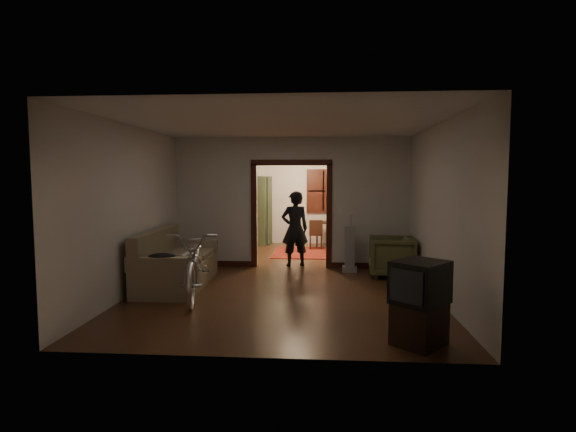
# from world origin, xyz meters

# --- Properties ---
(floor) EXTENTS (5.00, 8.50, 0.01)m
(floor) POSITION_xyz_m (0.00, 0.00, 0.00)
(floor) COLOR #331C10
(floor) RESTS_ON ground
(ceiling) EXTENTS (5.00, 8.50, 0.01)m
(ceiling) POSITION_xyz_m (0.00, 0.00, 2.80)
(ceiling) COLOR white
(ceiling) RESTS_ON floor
(wall_back) EXTENTS (5.00, 0.02, 2.80)m
(wall_back) POSITION_xyz_m (0.00, 4.25, 1.40)
(wall_back) COLOR beige
(wall_back) RESTS_ON floor
(wall_left) EXTENTS (0.02, 8.50, 2.80)m
(wall_left) POSITION_xyz_m (-2.50, 0.00, 1.40)
(wall_left) COLOR beige
(wall_left) RESTS_ON floor
(wall_right) EXTENTS (0.02, 8.50, 2.80)m
(wall_right) POSITION_xyz_m (2.50, 0.00, 1.40)
(wall_right) COLOR beige
(wall_right) RESTS_ON floor
(partition_wall) EXTENTS (5.00, 0.14, 2.80)m
(partition_wall) POSITION_xyz_m (0.00, 0.75, 1.40)
(partition_wall) COLOR beige
(partition_wall) RESTS_ON floor
(door_casing) EXTENTS (1.74, 0.20, 2.32)m
(door_casing) POSITION_xyz_m (0.00, 0.75, 1.10)
(door_casing) COLOR #33120B
(door_casing) RESTS_ON floor
(far_window) EXTENTS (0.98, 0.06, 1.28)m
(far_window) POSITION_xyz_m (0.70, 4.21, 1.55)
(far_window) COLOR black
(far_window) RESTS_ON wall_back
(chandelier) EXTENTS (0.24, 0.24, 0.24)m
(chandelier) POSITION_xyz_m (0.00, 2.50, 2.35)
(chandelier) COLOR #FFE0A5
(chandelier) RESTS_ON ceiling
(light_switch) EXTENTS (0.08, 0.01, 0.12)m
(light_switch) POSITION_xyz_m (1.05, 0.68, 1.25)
(light_switch) COLOR silver
(light_switch) RESTS_ON partition_wall
(sofa) EXTENTS (1.03, 2.20, 1.00)m
(sofa) POSITION_xyz_m (-1.93, -1.13, 0.50)
(sofa) COLOR #6C6448
(sofa) RESTS_ON floor
(rolled_paper) EXTENTS (0.11, 0.87, 0.11)m
(rolled_paper) POSITION_xyz_m (-1.83, -0.83, 0.53)
(rolled_paper) COLOR beige
(rolled_paper) RESTS_ON sofa
(jacket) EXTENTS (0.46, 0.35, 0.14)m
(jacket) POSITION_xyz_m (-1.88, -2.04, 0.68)
(jacket) COLOR black
(jacket) RESTS_ON sofa
(bicycle) EXTENTS (1.15, 2.22, 1.11)m
(bicycle) POSITION_xyz_m (-1.39, -1.88, 0.55)
(bicycle) COLOR silver
(bicycle) RESTS_ON floor
(armchair) EXTENTS (0.94, 0.92, 0.80)m
(armchair) POSITION_xyz_m (2.02, -0.09, 0.40)
(armchair) COLOR brown
(armchair) RESTS_ON floor
(tv_stand) EXTENTS (0.72, 0.72, 0.48)m
(tv_stand) POSITION_xyz_m (1.78, -3.73, 0.24)
(tv_stand) COLOR black
(tv_stand) RESTS_ON floor
(crt_tv) EXTENTS (0.76, 0.77, 0.49)m
(crt_tv) POSITION_xyz_m (1.78, -3.73, 0.74)
(crt_tv) COLOR black
(crt_tv) RESTS_ON tv_stand
(vacuum) EXTENTS (0.32, 0.28, 0.95)m
(vacuum) POSITION_xyz_m (1.23, 0.29, 0.48)
(vacuum) COLOR gray
(vacuum) RESTS_ON floor
(person) EXTENTS (0.69, 0.56, 1.65)m
(person) POSITION_xyz_m (0.07, 0.83, 0.82)
(person) COLOR black
(person) RESTS_ON floor
(oriental_rug) EXTENTS (1.42, 1.86, 0.01)m
(oriental_rug) POSITION_xyz_m (0.13, 2.58, 0.01)
(oriental_rug) COLOR maroon
(oriental_rug) RESTS_ON floor
(locker) EXTENTS (1.09, 0.77, 1.98)m
(locker) POSITION_xyz_m (-1.34, 3.95, 0.99)
(locker) COLOR #2A3721
(locker) RESTS_ON floor
(globe) EXTENTS (0.27, 0.27, 0.27)m
(globe) POSITION_xyz_m (-1.34, 3.95, 1.94)
(globe) COLOR #1E5972
(globe) RESTS_ON locker
(desk) EXTENTS (0.96, 0.58, 0.69)m
(desk) POSITION_xyz_m (0.95, 3.73, 0.35)
(desk) COLOR black
(desk) RESTS_ON floor
(desk_chair) EXTENTS (0.36, 0.36, 0.81)m
(desk_chair) POSITION_xyz_m (0.51, 3.22, 0.40)
(desk_chair) COLOR black
(desk_chair) RESTS_ON floor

